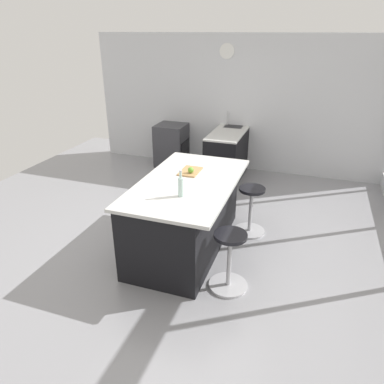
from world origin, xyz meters
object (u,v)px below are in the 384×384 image
at_px(stool_by_window, 251,212).
at_px(water_bottle, 181,186).
at_px(kitchen_island, 185,214).
at_px(stool_middle, 229,262).
at_px(oven_range, 172,145).
at_px(apple_green, 191,170).
at_px(cutting_board, 190,171).

relative_size(stool_by_window, water_bottle, 2.21).
relative_size(kitchen_island, stool_by_window, 2.90).
bearing_deg(stool_middle, oven_range, -149.01).
bearing_deg(kitchen_island, stool_middle, 49.84).
height_order(oven_range, apple_green, apple_green).
xyz_separation_m(stool_middle, cutting_board, (-0.93, -0.78, 0.63)).
bearing_deg(stool_middle, apple_green, -138.88).
relative_size(kitchen_island, stool_middle, 2.90).
height_order(stool_middle, water_bottle, water_bottle).
bearing_deg(cutting_board, stool_middle, 40.04).
bearing_deg(apple_green, stool_middle, 41.12).
height_order(oven_range, stool_by_window, oven_range).
bearing_deg(oven_range, water_bottle, 23.95).
bearing_deg(cutting_board, kitchen_island, 5.86).
xyz_separation_m(stool_by_window, cutting_board, (0.34, -0.78, 0.63)).
bearing_deg(water_bottle, stool_by_window, 149.47).
relative_size(oven_range, stool_middle, 1.26).
bearing_deg(stool_middle, water_bottle, -106.96).
height_order(kitchen_island, cutting_board, cutting_board).
height_order(kitchen_island, apple_green, apple_green).
bearing_deg(oven_range, stool_by_window, 43.27).
distance_m(kitchen_island, cutting_board, 0.57).
distance_m(cutting_board, apple_green, 0.10).
distance_m(kitchen_island, stool_by_window, 0.99).
bearing_deg(stool_middle, cutting_board, -139.96).
xyz_separation_m(stool_by_window, water_bottle, (1.07, -0.63, 0.75)).
xyz_separation_m(kitchen_island, apple_green, (-0.22, 0.00, 0.53)).
xyz_separation_m(kitchen_island, water_bottle, (0.44, 0.12, 0.59)).
distance_m(stool_by_window, apple_green, 1.09).
relative_size(stool_middle, apple_green, 8.74).
bearing_deg(stool_middle, stool_by_window, 180.00).
bearing_deg(stool_by_window, cutting_board, -66.63).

